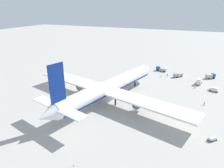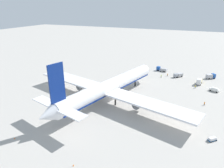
{
  "view_description": "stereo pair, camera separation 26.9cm",
  "coord_description": "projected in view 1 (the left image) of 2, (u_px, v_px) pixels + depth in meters",
  "views": [
    {
      "loc": [
        -77.21,
        -34.61,
        40.6
      ],
      "look_at": [
        0.74,
        -0.48,
        7.47
      ],
      "focal_mm": 32.5,
      "sensor_mm": 36.0,
      "label": 1
    },
    {
      "loc": [
        -77.1,
        -34.86,
        40.6
      ],
      "look_at": [
        0.74,
        -0.48,
        7.47
      ],
      "focal_mm": 32.5,
      "sensor_mm": 36.0,
      "label": 2
    }
  ],
  "objects": [
    {
      "name": "ground_plane",
      "position": [
        110.0,
        99.0,
        93.58
      ],
      "size": [
        600.0,
        600.0,
        0.0
      ],
      "primitive_type": "plane",
      "color": "#ADA8A0"
    },
    {
      "name": "ground_worker_3",
      "position": [
        204.0,
        103.0,
        87.98
      ],
      "size": [
        0.55,
        0.55,
        1.62
      ],
      "color": "black",
      "rests_on": "ground"
    },
    {
      "name": "service_truck_0",
      "position": [
        199.0,
        81.0,
        111.2
      ],
      "size": [
        5.83,
        2.99,
        3.23
      ],
      "color": "yellow",
      "rests_on": "ground"
    },
    {
      "name": "service_truck_3",
      "position": [
        161.0,
        69.0,
        133.51
      ],
      "size": [
        3.54,
        7.19,
        2.69
      ],
      "color": "#194CA5",
      "rests_on": "ground"
    },
    {
      "name": "ground_worker_2",
      "position": [
        195.0,
        87.0,
        105.97
      ],
      "size": [
        0.45,
        0.45,
        1.71
      ],
      "color": "navy",
      "rests_on": "ground"
    },
    {
      "name": "service_truck_1",
      "position": [
        178.0,
        75.0,
        122.46
      ],
      "size": [
        5.83,
        5.53,
        2.36
      ],
      "color": "#999EA5",
      "rests_on": "ground"
    },
    {
      "name": "ground_worker_5",
      "position": [
        149.0,
        70.0,
        132.48
      ],
      "size": [
        0.56,
        0.56,
        1.7
      ],
      "color": "navy",
      "rests_on": "ground"
    },
    {
      "name": "service_truck_2",
      "position": [
        210.0,
        76.0,
        119.86
      ],
      "size": [
        5.09,
        5.67,
        2.79
      ],
      "color": "#194CA5",
      "rests_on": "ground"
    },
    {
      "name": "baggage_cart_2",
      "position": [
        53.0,
        76.0,
        122.42
      ],
      "size": [
        3.33,
        1.71,
        1.33
      ],
      "color": "#26598C",
      "rests_on": "ground"
    },
    {
      "name": "ground_worker_4",
      "position": [
        167.0,
        75.0,
        124.27
      ],
      "size": [
        0.56,
        0.56,
        1.7
      ],
      "color": "black",
      "rests_on": "ground"
    },
    {
      "name": "airliner",
      "position": [
        108.0,
        87.0,
        90.24
      ],
      "size": [
        71.18,
        80.84,
        23.29
      ],
      "color": "white",
      "rests_on": "ground"
    },
    {
      "name": "service_van",
      "position": [
        214.0,
        89.0,
        102.17
      ],
      "size": [
        3.45,
        5.01,
        1.97
      ],
      "color": "white",
      "rests_on": "ground"
    },
    {
      "name": "traffic_cone_0",
      "position": [
        15.0,
        138.0,
        65.73
      ],
      "size": [
        0.36,
        0.36,
        0.55
      ],
      "primitive_type": "cone",
      "color": "orange",
      "rests_on": "ground"
    },
    {
      "name": "baggage_cart_1",
      "position": [
        212.0,
        139.0,
        64.97
      ],
      "size": [
        3.09,
        3.11,
        1.18
      ],
      "color": "#26598C",
      "rests_on": "ground"
    },
    {
      "name": "ground_worker_1",
      "position": [
        161.0,
        76.0,
        121.78
      ],
      "size": [
        0.46,
        0.46,
        1.64
      ],
      "color": "#3F3F47",
      "rests_on": "ground"
    },
    {
      "name": "traffic_cone_1",
      "position": [
        74.0,
        165.0,
        54.73
      ],
      "size": [
        0.36,
        0.36,
        0.55
      ],
      "primitive_type": "cone",
      "color": "orange",
      "rests_on": "ground"
    }
  ]
}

